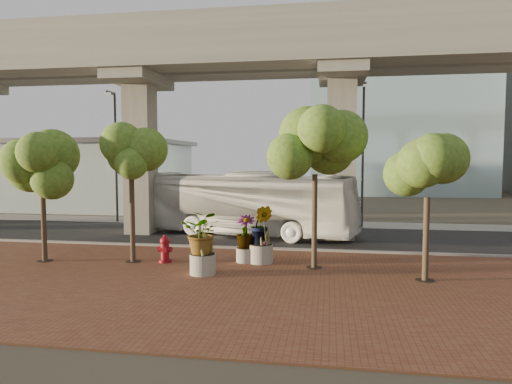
# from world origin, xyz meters

# --- Properties ---
(ground) EXTENTS (160.00, 160.00, 0.00)m
(ground) POSITION_xyz_m (0.00, 0.00, 0.00)
(ground) COLOR #322E24
(ground) RESTS_ON ground
(brick_plaza) EXTENTS (70.00, 13.00, 0.06)m
(brick_plaza) POSITION_xyz_m (0.00, -8.00, 0.03)
(brick_plaza) COLOR brown
(brick_plaza) RESTS_ON ground
(asphalt_road) EXTENTS (90.00, 8.00, 0.04)m
(asphalt_road) POSITION_xyz_m (0.00, 2.00, 0.02)
(asphalt_road) COLOR black
(asphalt_road) RESTS_ON ground
(curb_strip) EXTENTS (70.00, 0.25, 0.16)m
(curb_strip) POSITION_xyz_m (0.00, -2.00, 0.08)
(curb_strip) COLOR gray
(curb_strip) RESTS_ON ground
(far_sidewalk) EXTENTS (90.00, 3.00, 0.06)m
(far_sidewalk) POSITION_xyz_m (0.00, 7.50, 0.03)
(far_sidewalk) COLOR gray
(far_sidewalk) RESTS_ON ground
(transit_viaduct) EXTENTS (72.00, 5.60, 12.40)m
(transit_viaduct) POSITION_xyz_m (0.00, 2.00, 7.29)
(transit_viaduct) COLOR gray
(transit_viaduct) RESTS_ON ground
(station_pavilion) EXTENTS (23.00, 13.00, 6.30)m
(station_pavilion) POSITION_xyz_m (-20.00, 16.00, 3.22)
(station_pavilion) COLOR silver
(station_pavilion) RESTS_ON ground
(transit_bus) EXTENTS (13.97, 6.51, 3.79)m
(transit_bus) POSITION_xyz_m (0.27, 2.31, 1.90)
(transit_bus) COLOR silver
(transit_bus) RESTS_ON ground
(fire_hydrant) EXTENTS (0.60, 0.54, 1.21)m
(fire_hydrant) POSITION_xyz_m (-1.70, -5.50, 0.64)
(fire_hydrant) COLOR maroon
(fire_hydrant) RESTS_ON ground
(planter_front) EXTENTS (2.28, 2.28, 2.51)m
(planter_front) POSITION_xyz_m (0.50, -7.21, 1.58)
(planter_front) COLOR gray
(planter_front) RESTS_ON ground
(planter_right) EXTENTS (1.94, 1.94, 2.07)m
(planter_right) POSITION_xyz_m (1.76, -4.87, 1.31)
(planter_right) COLOR #A7A397
(planter_right) RESTS_ON ground
(planter_left) EXTENTS (2.30, 2.30, 2.53)m
(planter_left) POSITION_xyz_m (2.47, -4.90, 1.59)
(planter_left) COLOR #A49D94
(planter_left) RESTS_ON ground
(street_tree_far_west) EXTENTS (3.78, 3.78, 5.94)m
(street_tree_far_west) POSITION_xyz_m (-7.07, -6.10, 4.26)
(street_tree_far_west) COLOR #493A29
(street_tree_far_west) RESTS_ON ground
(street_tree_near_west) EXTENTS (3.17, 3.17, 6.09)m
(street_tree_near_west) POSITION_xyz_m (-3.14, -5.60, 4.68)
(street_tree_near_west) COLOR #493A29
(street_tree_near_west) RESTS_ON ground
(street_tree_near_east) EXTENTS (4.23, 4.23, 7.07)m
(street_tree_near_east) POSITION_xyz_m (4.79, -5.43, 5.18)
(street_tree_near_east) COLOR #493A29
(street_tree_near_east) RESTS_ON ground
(street_tree_far_east) EXTENTS (2.98, 2.98, 5.35)m
(street_tree_far_east) POSITION_xyz_m (8.94, -6.79, 4.03)
(street_tree_far_east) COLOR #493A29
(street_tree_far_east) RESTS_ON ground
(streetlamp_west) EXTENTS (0.46, 1.33, 9.21)m
(streetlamp_west) POSITION_xyz_m (-9.76, 6.25, 5.37)
(streetlamp_west) COLOR #28282D
(streetlamp_west) RESTS_ON ground
(streetlamp_east) EXTENTS (0.46, 1.33, 9.21)m
(streetlamp_east) POSITION_xyz_m (7.46, 5.59, 5.37)
(streetlamp_east) COLOR #333338
(streetlamp_east) RESTS_ON ground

